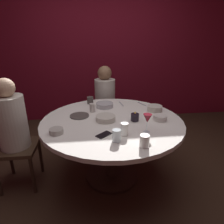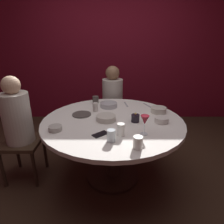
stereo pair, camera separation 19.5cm
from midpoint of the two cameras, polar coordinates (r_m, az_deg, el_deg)
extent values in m
plane|color=#382619|center=(2.36, -2.49, -18.60)|extent=(8.00, 8.00, 0.00)
cube|color=maroon|center=(3.70, -4.98, 17.76)|extent=(6.00, 0.10, 2.60)
cylinder|color=white|center=(1.99, -2.81, -2.74)|extent=(1.46, 1.46, 0.04)
cylinder|color=#332319|center=(2.16, -2.64, -11.58)|extent=(0.14, 0.14, 0.69)
cylinder|color=#2D2116|center=(2.35, -2.50, -18.32)|extent=(0.60, 0.60, 0.03)
cube|color=#3F2D1E|center=(2.28, -28.93, -9.40)|extent=(0.40, 0.40, 0.04)
cylinder|color=beige|center=(2.17, -30.25, -2.78)|extent=(0.29, 0.29, 0.53)
sphere|color=tan|center=(2.07, -32.01, 6.14)|extent=(0.18, 0.18, 0.18)
cylinder|color=#332319|center=(2.21, -25.21, -16.97)|extent=(0.04, 0.04, 0.43)
cylinder|color=#332319|center=(2.60, -30.19, -11.97)|extent=(0.04, 0.04, 0.43)
cylinder|color=#332319|center=(2.48, -22.84, -12.24)|extent=(0.04, 0.04, 0.43)
cube|color=#3F2D1E|center=(2.98, -3.94, 0.24)|extent=(0.40, 0.40, 0.04)
cylinder|color=beige|center=(2.90, -4.07, 5.06)|extent=(0.31, 0.31, 0.48)
sphere|color=#8C6647|center=(2.83, -4.25, 11.58)|extent=(0.21, 0.21, 0.21)
cylinder|color=#332319|center=(3.23, -7.00, -2.72)|extent=(0.04, 0.04, 0.43)
cylinder|color=#332319|center=(2.92, -7.02, -5.39)|extent=(0.04, 0.04, 0.43)
cylinder|color=#332319|center=(3.24, -0.97, -2.47)|extent=(0.04, 0.04, 0.43)
cylinder|color=#332319|center=(2.93, -0.34, -5.10)|extent=(0.04, 0.04, 0.43)
cylinder|color=black|center=(1.93, 4.04, -1.65)|extent=(0.08, 0.08, 0.08)
sphere|color=#F9D159|center=(1.91, 4.08, -0.27)|extent=(0.02, 0.02, 0.02)
cylinder|color=silver|center=(1.72, 7.12, -6.11)|extent=(0.06, 0.06, 0.01)
cylinder|color=silver|center=(1.69, 7.20, -4.67)|extent=(0.01, 0.01, 0.09)
cone|color=maroon|center=(1.66, 7.33, -2.02)|extent=(0.08, 0.08, 0.08)
cylinder|color=#4C4742|center=(2.10, -12.41, -1.15)|extent=(0.21, 0.21, 0.01)
cube|color=black|center=(1.67, -5.85, -6.89)|extent=(0.15, 0.14, 0.01)
cylinder|color=#B7B7BC|center=(2.33, -4.65, 2.08)|extent=(0.21, 0.21, 0.05)
cylinder|color=beige|center=(2.23, 10.30, 1.07)|extent=(0.17, 0.17, 0.06)
cylinder|color=silver|center=(1.99, 11.58, -1.74)|extent=(0.14, 0.14, 0.05)
cylinder|color=#B2ADA3|center=(1.78, -19.48, -5.50)|extent=(0.12, 0.12, 0.05)
cylinder|color=beige|center=(1.94, -4.82, -1.91)|extent=(0.20, 0.20, 0.05)
cylinder|color=#4C4742|center=(2.47, -8.82, 3.47)|extent=(0.08, 0.08, 0.09)
cylinder|color=silver|center=(1.64, 0.36, -5.25)|extent=(0.07, 0.07, 0.11)
cylinder|color=silver|center=(2.18, -8.49, 1.22)|extent=(0.06, 0.06, 0.10)
cylinder|color=silver|center=(1.54, -2.26, -7.17)|extent=(0.07, 0.07, 0.10)
cylinder|color=silver|center=(1.48, 6.01, -8.75)|extent=(0.07, 0.07, 0.10)
cube|color=#B7B7BC|center=(2.43, 0.53, 2.39)|extent=(0.04, 0.18, 0.01)
cube|color=#B7B7BC|center=(2.45, 6.79, 2.33)|extent=(0.08, 0.17, 0.01)
camera|label=1|loc=(0.10, -92.86, -1.10)|focal=30.40mm
camera|label=2|loc=(0.10, 87.14, 1.10)|focal=30.40mm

